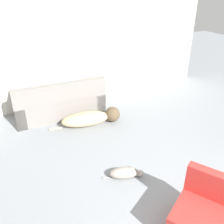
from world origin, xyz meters
The scene contains 5 objects.
wall_back centered at (0.00, 4.55, 1.30)m, with size 7.00×0.06×2.60m.
couch centered at (-0.68, 4.01, 0.28)m, with size 1.94×0.96×0.84m.
dog centered at (-0.24, 3.29, 0.15)m, with size 1.48×0.57×0.32m.
cat centered at (-0.44, 1.61, 0.08)m, with size 0.60×0.34×0.17m.
side_chair centered at (-0.15, 0.39, 0.25)m, with size 0.85×0.83×0.75m.
Camera 1 is at (-1.96, -0.84, 2.65)m, focal length 40.00 mm.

